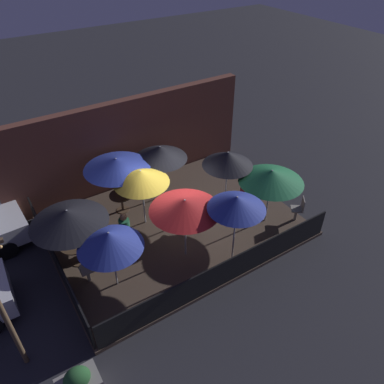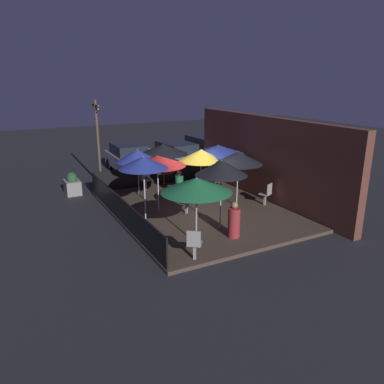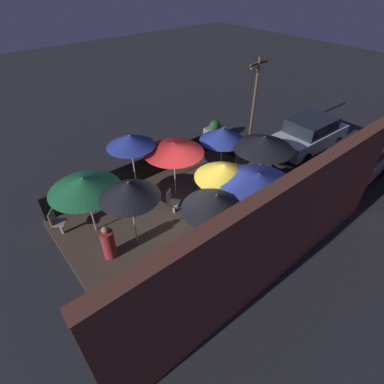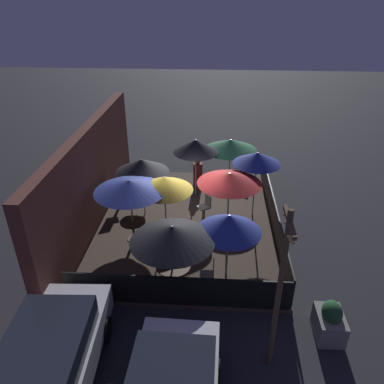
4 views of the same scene
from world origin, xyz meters
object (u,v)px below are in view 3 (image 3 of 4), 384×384
Objects in this scene: patio_umbrella_6 at (224,171)px; patio_chair_3 at (172,201)px; patio_chair_2 at (241,161)px; patio_umbrella_0 at (258,179)px; patron_1 at (230,187)px; patron_0 at (108,243)px; parked_car_1 at (355,163)px; patio_umbrella_7 at (216,202)px; parked_car_0 at (309,134)px; patio_umbrella_3 at (223,134)px; patio_umbrella_2 at (130,141)px; patio_chair_0 at (57,222)px; dining_table_0 at (252,216)px; light_post at (254,100)px; patio_umbrella_5 at (129,190)px; patio_chair_1 at (228,271)px; patio_umbrella_1 at (264,142)px; dining_table_1 at (259,170)px; patio_umbrella_8 at (174,148)px; planter_box at (214,131)px; patio_umbrella_4 at (84,184)px.

patio_chair_3 is at bearing -48.86° from patio_umbrella_6.
patio_umbrella_6 is 2.34× the size of patio_chair_2.
patron_1 is (-0.59, -1.59, -1.52)m from patio_umbrella_0.
patron_0 is 0.27× the size of parked_car_1.
patio_umbrella_7 reaches higher than parked_car_0.
patio_umbrella_3 is 4.91m from parked_car_0.
patio_umbrella_3 is at bearing 163.40° from patio_umbrella_2.
patio_chair_0 is 0.21× the size of parked_car_1.
patio_umbrella_0 is 1.11× the size of patio_umbrella_3.
patio_umbrella_0 is 2.70× the size of dining_table_0.
patio_chair_2 is at bearing 33.36° from light_post.
patio_umbrella_3 is at bearing -136.86° from patio_umbrella_7.
patio_umbrella_5 is 3.54m from patio_chair_1.
light_post is at bearing -164.51° from patio_umbrella_5.
patio_umbrella_1 reaches higher than dining_table_1.
parked_car_1 is at bearing 163.87° from patio_umbrella_5.
patron_1 is at bearing 0.18° from patio_umbrella_1.
patron_0 is at bearing 11.24° from patio_umbrella_3.
patron_1 is 0.29× the size of parked_car_0.
patio_umbrella_8 is at bearing 139.08° from patio_umbrella_2.
light_post is at bearing -137.64° from patio_umbrella_0.
patio_umbrella_2 is at bearing -31.60° from patio_umbrella_1.
patio_chair_0 is (7.27, -2.28, -1.31)m from patio_umbrella_1.
planter_box is at bearing -133.28° from patio_umbrella_7.
patio_chair_0 is at bearing 11.33° from planter_box.
patio_umbrella_5 is 3.02m from patio_umbrella_6.
patio_chair_1 is at bearing 113.86° from patio_umbrella_4.
patio_umbrella_4 is at bearing -31.25° from patio_umbrella_6.
patio_umbrella_3 is 2.22× the size of patio_chair_1.
parked_car_0 reaches higher than patio_chair_2.
patio_umbrella_1 is 3.40m from patio_umbrella_8.
patio_umbrella_8 is 7.23m from parked_car_0.
patio_umbrella_4 is at bearing -95.54° from patio_chair_2.
patron_0 reaches higher than patio_chair_0.
patio_umbrella_5 is 1.07× the size of patio_umbrella_7.
patio_umbrella_3 is at bearing 51.71° from planter_box.
patio_chair_0 is at bearing -31.36° from patio_umbrella_4.
light_post is 1.03× the size of parked_car_0.
patio_umbrella_2 reaches higher than patio_chair_3.
patio_umbrella_0 is at bearing 103.93° from patio_umbrella_8.
patio_chair_0 is (5.04, -3.88, -1.52)m from patio_umbrella_0.
patio_umbrella_1 is 4.47m from planter_box.
patio_umbrella_1 is at bearing -95.24° from patron_1.
patio_umbrella_8 reaches higher than patron_1.
patio_umbrella_0 reaches higher than patio_umbrella_7.
patio_chair_3 is (3.76, -0.77, -0.12)m from dining_table_1.
parked_car_0 is at bearing -91.52° from patron_1.
patio_umbrella_5 reaches higher than patio_umbrella_6.
patron_0 is (4.20, -1.96, -1.51)m from patio_umbrella_0.
light_post reaches higher than dining_table_1.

